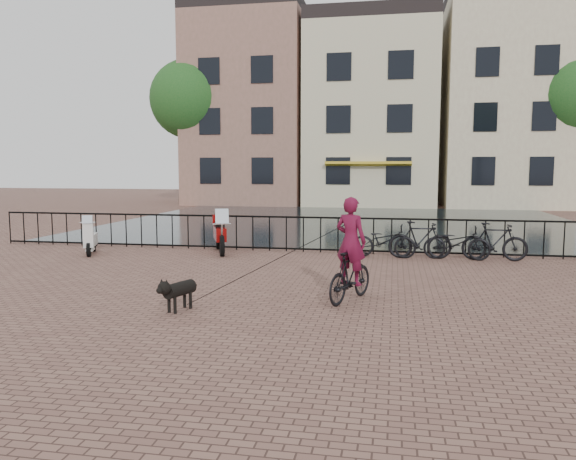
% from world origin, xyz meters
% --- Properties ---
extents(ground, '(100.00, 100.00, 0.00)m').
position_xyz_m(ground, '(0.00, 0.00, 0.00)').
color(ground, brown).
rests_on(ground, ground).
extents(canal_water, '(20.00, 20.00, 0.00)m').
position_xyz_m(canal_water, '(0.00, 17.30, 0.00)').
color(canal_water, black).
rests_on(canal_water, ground).
extents(railing, '(20.00, 0.05, 1.02)m').
position_xyz_m(railing, '(0.00, 8.00, 0.50)').
color(railing, black).
rests_on(railing, ground).
extents(canal_house_left, '(7.50, 9.00, 12.80)m').
position_xyz_m(canal_house_left, '(-7.50, 30.00, 6.40)').
color(canal_house_left, brown).
rests_on(canal_house_left, ground).
extents(canal_house_mid, '(8.00, 9.50, 11.80)m').
position_xyz_m(canal_house_mid, '(0.50, 30.00, 5.90)').
color(canal_house_mid, beige).
rests_on(canal_house_mid, ground).
extents(canal_house_right, '(7.00, 9.00, 13.30)m').
position_xyz_m(canal_house_right, '(8.50, 30.00, 6.65)').
color(canal_house_right, '#BEAB8D').
rests_on(canal_house_right, ground).
extents(tree_far_left, '(5.04, 5.04, 9.27)m').
position_xyz_m(tree_far_left, '(-11.00, 27.00, 6.73)').
color(tree_far_left, black).
rests_on(tree_far_left, ground).
extents(tree_far_right, '(4.76, 4.76, 8.76)m').
position_xyz_m(tree_far_right, '(12.00, 27.00, 6.35)').
color(tree_far_right, black).
rests_on(tree_far_right, ground).
extents(cyclist, '(1.06, 1.68, 2.23)m').
position_xyz_m(cyclist, '(1.30, 2.25, 0.85)').
color(cyclist, black).
rests_on(cyclist, ground).
extents(dog, '(0.56, 0.93, 0.60)m').
position_xyz_m(dog, '(-1.51, 1.04, 0.30)').
color(dog, black).
rests_on(dog, ground).
extents(motorcycle, '(1.12, 1.91, 1.34)m').
position_xyz_m(motorcycle, '(-2.83, 7.43, 0.67)').
color(motorcycle, maroon).
rests_on(motorcycle, ground).
extents(scooter, '(0.81, 1.29, 1.16)m').
position_xyz_m(scooter, '(-6.30, 6.48, 0.58)').
color(scooter, silver).
rests_on(scooter, ground).
extents(parked_bike_0, '(1.75, 0.70, 0.90)m').
position_xyz_m(parked_bike_0, '(1.80, 7.40, 0.45)').
color(parked_bike_0, black).
rests_on(parked_bike_0, ground).
extents(parked_bike_1, '(1.69, 0.57, 1.00)m').
position_xyz_m(parked_bike_1, '(2.75, 7.40, 0.50)').
color(parked_bike_1, black).
rests_on(parked_bike_1, ground).
extents(parked_bike_2, '(1.76, 0.74, 0.90)m').
position_xyz_m(parked_bike_2, '(3.70, 7.40, 0.45)').
color(parked_bike_2, black).
rests_on(parked_bike_2, ground).
extents(parked_bike_3, '(1.67, 0.49, 1.00)m').
position_xyz_m(parked_bike_3, '(4.65, 7.40, 0.50)').
color(parked_bike_3, black).
rests_on(parked_bike_3, ground).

